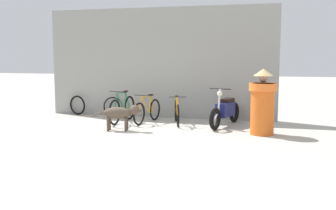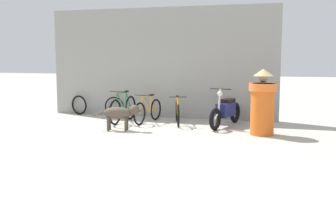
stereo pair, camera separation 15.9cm
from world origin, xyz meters
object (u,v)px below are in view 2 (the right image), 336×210
at_px(spare_tire_right, 114,106).
at_px(spare_tire_left, 79,105).
at_px(bicycle_1, 148,111).
at_px(bicycle_2, 177,112).
at_px(stray_dog, 121,113).
at_px(bicycle_0, 123,109).
at_px(motorcycle, 226,111).
at_px(person_in_robes, 263,103).

bearing_deg(spare_tire_right, spare_tire_left, -179.91).
xyz_separation_m(bicycle_1, spare_tire_right, (-1.41, 0.88, -0.03)).
distance_m(bicycle_1, bicycle_2, 0.87).
distance_m(bicycle_2, spare_tire_right, 2.44).
distance_m(bicycle_1, stray_dog, 1.39).
height_order(bicycle_0, bicycle_2, bicycle_0).
distance_m(bicycle_1, spare_tire_right, 1.67).
bearing_deg(spare_tire_right, bicycle_1, -31.81).
height_order(bicycle_2, stray_dog, bicycle_2).
height_order(bicycle_0, spare_tire_left, bicycle_0).
xyz_separation_m(bicycle_1, spare_tire_left, (-2.64, 0.88, -0.03)).
bearing_deg(bicycle_2, motorcycle, 72.71).
height_order(bicycle_1, motorcycle, motorcycle).
height_order(stray_dog, spare_tire_left, stray_dog).
bearing_deg(bicycle_0, motorcycle, 95.24).
distance_m(bicycle_2, motorcycle, 1.34).
bearing_deg(spare_tire_right, bicycle_0, -54.77).
height_order(motorcycle, spare_tire_right, motorcycle).
relative_size(person_in_robes, spare_tire_left, 2.54).
bearing_deg(motorcycle, spare_tire_right, -88.93).
height_order(bicycle_1, spare_tire_left, bicycle_1).
height_order(motorcycle, spare_tire_left, motorcycle).
relative_size(bicycle_0, bicycle_1, 1.10).
distance_m(stray_dog, person_in_robes, 3.51).
bearing_deg(bicycle_0, stray_dog, 22.56).
bearing_deg(spare_tire_right, motorcycle, -13.87).
distance_m(stray_dog, spare_tire_right, 2.52).
relative_size(bicycle_0, spare_tire_left, 2.77).
height_order(bicycle_0, spare_tire_right, bicycle_0).
relative_size(bicycle_2, person_in_robes, 0.98).
distance_m(bicycle_1, person_in_robes, 3.36).
bearing_deg(bicycle_1, motorcycle, 99.65).
bearing_deg(bicycle_0, spare_tire_left, -114.25).
xyz_separation_m(bicycle_2, spare_tire_right, (-2.28, 0.88, -0.03)).
xyz_separation_m(bicycle_2, spare_tire_left, (-3.51, 0.88, -0.02)).
bearing_deg(bicycle_1, spare_tire_left, -98.23).
relative_size(bicycle_1, person_in_robes, 1.00).
bearing_deg(stray_dog, motorcycle, 18.63).
height_order(bicycle_0, motorcycle, motorcycle).
relative_size(bicycle_1, spare_tire_right, 2.59).
distance_m(bicycle_2, stray_dog, 1.77).
relative_size(bicycle_0, bicycle_2, 1.11).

